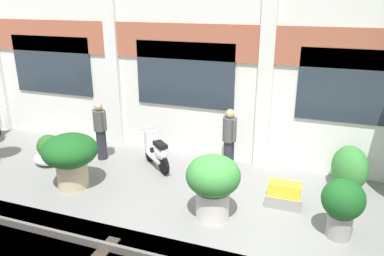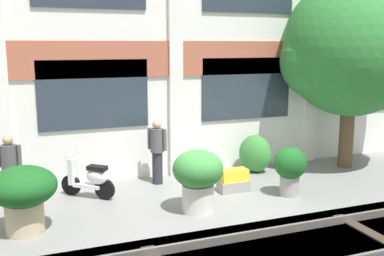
{
  "view_description": "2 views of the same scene",
  "coord_description": "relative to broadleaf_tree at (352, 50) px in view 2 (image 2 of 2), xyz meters",
  "views": [
    {
      "loc": [
        1.36,
        -6.3,
        4.18
      ],
      "look_at": [
        -1.26,
        0.94,
        1.47
      ],
      "focal_mm": 35.0,
      "sensor_mm": 36.0,
      "label": 1
    },
    {
      "loc": [
        -3.81,
        -8.4,
        3.47
      ],
      "look_at": [
        0.18,
        1.94,
        1.39
      ],
      "focal_mm": 42.0,
      "sensor_mm": 36.0,
      "label": 2
    }
  ],
  "objects": [
    {
      "name": "potted_plant_ribbed_drum",
      "position": [
        -2.89,
        -1.58,
        -2.62
      ],
      "size": [
        0.76,
        0.76,
        1.15
      ],
      "color": "gray",
      "rests_on": "ground"
    },
    {
      "name": "resident_watching_tracks",
      "position": [
        -8.91,
        -0.03,
        -2.46
      ],
      "size": [
        0.5,
        0.34,
        1.58
      ],
      "rotation": [
        0.0,
        0.0,
        -1.93
      ],
      "color": "#282833",
      "rests_on": "ground"
    },
    {
      "name": "scooter_second_parked",
      "position": [
        -7.24,
        -0.07,
        -2.86
      ],
      "size": [
        1.09,
        0.98,
        0.98
      ],
      "rotation": [
        0.0,
        0.0,
        2.42
      ],
      "color": "black",
      "rests_on": "ground"
    },
    {
      "name": "potted_plant_fluted_column",
      "position": [
        -8.67,
        -1.62,
        -2.52
      ],
      "size": [
        1.25,
        1.25,
        1.28
      ],
      "color": "tan",
      "rests_on": "ground"
    },
    {
      "name": "resident_by_doorway",
      "position": [
        -5.49,
        0.39,
        -2.43
      ],
      "size": [
        0.4,
        0.4,
        1.63
      ],
      "rotation": [
        0.0,
        0.0,
        -2.37
      ],
      "color": "#282833",
      "rests_on": "ground"
    },
    {
      "name": "broadleaf_tree",
      "position": [
        0.0,
        0.0,
        0.0
      ],
      "size": [
        3.97,
        3.78,
        5.33
      ],
      "color": "brown",
      "rests_on": "ground"
    },
    {
      "name": "topiary_hedge",
      "position": [
        -2.69,
        0.44,
        -2.79
      ],
      "size": [
        1.11,
        1.15,
        1.03
      ],
      "primitive_type": "ellipsoid",
      "rotation": [
        0.0,
        0.0,
        2.24
      ],
      "color": "#388438",
      "rests_on": "ground"
    },
    {
      "name": "potted_plant_square_trough",
      "position": [
        -3.97,
        -0.85,
        -3.05
      ],
      "size": [
        0.74,
        0.38,
        0.54
      ],
      "color": "gray",
      "rests_on": "ground"
    },
    {
      "name": "potted_plant_glazed_jar",
      "position": [
        -5.26,
        -1.76,
        -2.52
      ],
      "size": [
        1.07,
        1.07,
        1.32
      ],
      "color": "beige",
      "rests_on": "ground"
    },
    {
      "name": "ground_plane",
      "position": [
        -4.79,
        -1.7,
        -3.3
      ],
      "size": [
        80.0,
        80.0,
        0.0
      ],
      "primitive_type": "plane",
      "color": "gray"
    },
    {
      "name": "apartment_facade",
      "position": [
        -4.79,
        1.26,
        0.48
      ],
      "size": [
        17.22,
        0.64,
        7.59
      ],
      "color": "silver",
      "rests_on": "ground"
    }
  ]
}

